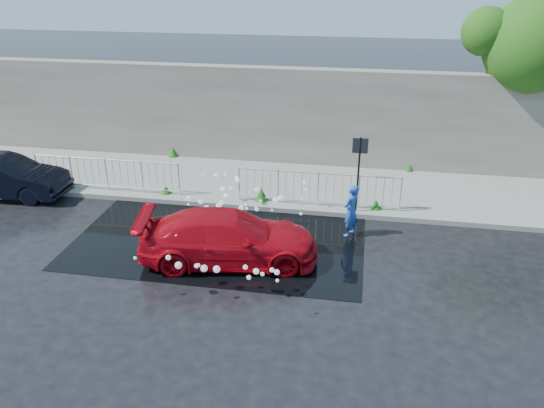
{
  "coord_description": "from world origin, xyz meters",
  "views": [
    {
      "loc": [
        4.23,
        -11.75,
        7.14
      ],
      "look_at": [
        1.91,
        1.35,
        1.0
      ],
      "focal_mm": 35.0,
      "sensor_mm": 36.0,
      "label": 1
    }
  ],
  "objects_px": {
    "sign_post": "(359,163)",
    "person": "(351,210)",
    "dark_car": "(5,177)",
    "red_car": "(229,238)"
  },
  "relations": [
    {
      "from": "dark_car",
      "to": "red_car",
      "type": "bearing_deg",
      "value": -111.23
    },
    {
      "from": "dark_car",
      "to": "person",
      "type": "height_order",
      "value": "person"
    },
    {
      "from": "dark_car",
      "to": "person",
      "type": "xyz_separation_m",
      "value": [
        11.29,
        -0.8,
        0.1
      ]
    },
    {
      "from": "sign_post",
      "to": "person",
      "type": "distance_m",
      "value": 1.62
    },
    {
      "from": "dark_car",
      "to": "person",
      "type": "bearing_deg",
      "value": -96.87
    },
    {
      "from": "sign_post",
      "to": "red_car",
      "type": "xyz_separation_m",
      "value": [
        -3.15,
        -3.26,
        -1.06
      ]
    },
    {
      "from": "sign_post",
      "to": "person",
      "type": "height_order",
      "value": "sign_post"
    },
    {
      "from": "sign_post",
      "to": "dark_car",
      "type": "bearing_deg",
      "value": -177.49
    },
    {
      "from": "sign_post",
      "to": "red_car",
      "type": "distance_m",
      "value": 4.65
    },
    {
      "from": "dark_car",
      "to": "person",
      "type": "relative_size",
      "value": 2.64
    }
  ]
}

